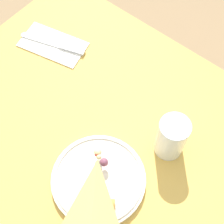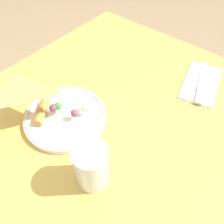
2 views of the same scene
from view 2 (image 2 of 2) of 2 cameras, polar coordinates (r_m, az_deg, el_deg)
ground_plane at (r=1.25m, az=-1.19°, el=-22.23°), size 6.00×6.00×0.00m
dining_table at (r=0.70m, az=-1.99°, el=-7.40°), size 0.95×0.77×0.72m
plate_pizza at (r=0.60m, az=-12.04°, el=-0.90°), size 0.22×0.22×0.05m
milk_glass at (r=0.46m, az=-5.35°, el=-14.22°), size 0.07×0.07×0.12m
napkin_folded at (r=0.75m, az=22.26°, el=7.08°), size 0.21×0.14×0.00m
butter_knife at (r=0.74m, az=22.29°, el=6.84°), size 0.20×0.08×0.01m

